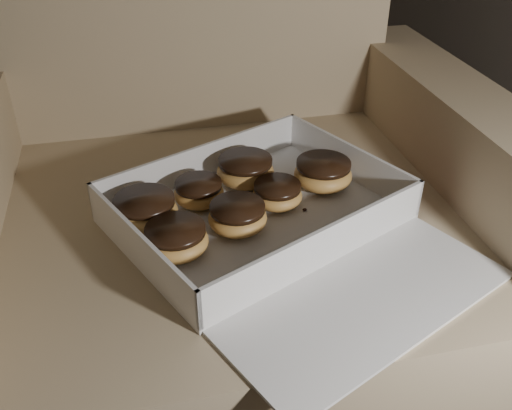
{
  "coord_description": "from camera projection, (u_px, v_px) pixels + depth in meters",
  "views": [
    {
      "loc": [
        0.79,
        -0.42,
        0.97
      ],
      "look_at": [
        0.95,
        0.3,
        0.48
      ],
      "focal_mm": 40.0,
      "sensor_mm": 36.0,
      "label": 1
    }
  ],
  "objects": [
    {
      "name": "donut_c",
      "position": [
        323.0,
        173.0,
        0.95
      ],
      "size": [
        0.1,
        0.1,
        0.05
      ],
      "color": "#BC8E41",
      "rests_on": "bakery_box"
    },
    {
      "name": "crumb_c",
      "position": [
        308.0,
        256.0,
        0.81
      ],
      "size": [
        0.01,
        0.01,
        0.0
      ],
      "primitive_type": "ellipsoid",
      "color": "black",
      "rests_on": "bakery_box"
    },
    {
      "name": "crumb_d",
      "position": [
        305.0,
        210.0,
        0.91
      ],
      "size": [
        0.01,
        0.01,
        0.0
      ],
      "primitive_type": "ellipsoid",
      "color": "black",
      "rests_on": "bakery_box"
    },
    {
      "name": "crumb_b",
      "position": [
        243.0,
        290.0,
        0.75
      ],
      "size": [
        0.01,
        0.01,
        0.0
      ],
      "primitive_type": "ellipsoid",
      "color": "black",
      "rests_on": "bakery_box"
    },
    {
      "name": "bakery_box",
      "position": [
        275.0,
        225.0,
        0.87
      ],
      "size": [
        0.57,
        0.6,
        0.07
      ],
      "rotation": [
        0.0,
        0.0,
        0.43
      ],
      "color": "silver",
      "rests_on": "armchair"
    },
    {
      "name": "donut_a",
      "position": [
        145.0,
        211.0,
        0.86
      ],
      "size": [
        0.1,
        0.1,
        0.05
      ],
      "color": "#BC8E41",
      "rests_on": "bakery_box"
    },
    {
      "name": "crumb_a",
      "position": [
        253.0,
        221.0,
        0.88
      ],
      "size": [
        0.01,
        0.01,
        0.0
      ],
      "primitive_type": "ellipsoid",
      "color": "black",
      "rests_on": "bakery_box"
    },
    {
      "name": "donut_b",
      "position": [
        199.0,
        192.0,
        0.91
      ],
      "size": [
        0.08,
        0.08,
        0.04
      ],
      "color": "#BC8E41",
      "rests_on": "bakery_box"
    },
    {
      "name": "donut_g",
      "position": [
        277.0,
        194.0,
        0.91
      ],
      "size": [
        0.08,
        0.08,
        0.04
      ],
      "color": "#BC8E41",
      "rests_on": "bakery_box"
    },
    {
      "name": "donut_f",
      "position": [
        245.0,
        170.0,
        0.96
      ],
      "size": [
        0.1,
        0.1,
        0.05
      ],
      "color": "#BC8E41",
      "rests_on": "bakery_box"
    },
    {
      "name": "donut_d",
      "position": [
        238.0,
        216.0,
        0.85
      ],
      "size": [
        0.09,
        0.09,
        0.04
      ],
      "color": "#BC8E41",
      "rests_on": "bakery_box"
    },
    {
      "name": "donut_e",
      "position": [
        176.0,
        240.0,
        0.8
      ],
      "size": [
        0.09,
        0.09,
        0.05
      ],
      "color": "#BC8E41",
      "rests_on": "bakery_box"
    },
    {
      "name": "armchair",
      "position": [
        224.0,
        245.0,
        1.07
      ],
      "size": [
        0.96,
        0.81,
        1.01
      ],
      "color": "tan",
      "rests_on": "floor"
    },
    {
      "name": "crumb_e",
      "position": [
        169.0,
        278.0,
        0.77
      ],
      "size": [
        0.01,
        0.01,
        0.0
      ],
      "primitive_type": "ellipsoid",
      "color": "black",
      "rests_on": "bakery_box"
    }
  ]
}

